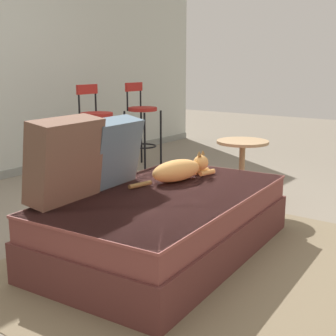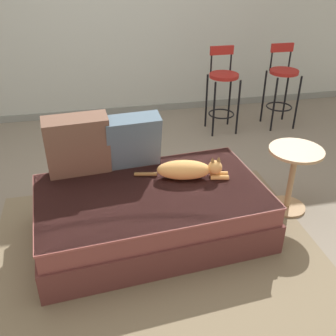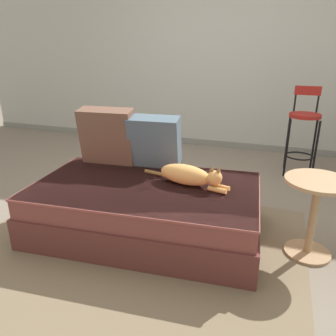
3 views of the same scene
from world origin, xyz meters
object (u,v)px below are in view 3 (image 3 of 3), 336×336
object	(u,v)px
cat	(189,175)
side_table	(315,207)
couch	(146,208)
throw_pillow_corner	(108,136)
bar_stool_near_window	(303,126)
throw_pillow_middle	(155,141)

from	to	relation	value
cat	side_table	size ratio (longest dim) A/B	1.28
couch	throw_pillow_corner	distance (m)	0.77
couch	side_table	bearing A→B (deg)	4.66
bar_stool_near_window	side_table	bearing A→B (deg)	-88.85
cat	bar_stool_near_window	world-z (taller)	bar_stool_near_window
throw_pillow_corner	throw_pillow_middle	xyz separation A→B (m)	(0.43, 0.04, -0.02)
throw_pillow_middle	side_table	bearing A→B (deg)	-13.30
couch	bar_stool_near_window	bearing A→B (deg)	56.95
throw_pillow_middle	throw_pillow_corner	bearing A→B (deg)	-175.34
throw_pillow_corner	bar_stool_near_window	xyz separation A→B (m)	(1.68, 1.44, -0.10)
cat	couch	bearing A→B (deg)	-159.40
cat	bar_stool_near_window	size ratio (longest dim) A/B	0.74
side_table	cat	bearing A→B (deg)	178.83
cat	bar_stool_near_window	distance (m)	1.90
couch	bar_stool_near_window	world-z (taller)	bar_stool_near_window
cat	side_table	bearing A→B (deg)	-1.17
bar_stool_near_window	side_table	xyz separation A→B (m)	(0.03, -1.71, -0.19)
couch	throw_pillow_corner	bearing A→B (deg)	144.03
couch	cat	world-z (taller)	cat
couch	throw_pillow_middle	xyz separation A→B (m)	(-0.08, 0.40, 0.43)
couch	bar_stool_near_window	xyz separation A→B (m)	(1.18, 1.81, 0.35)
throw_pillow_middle	bar_stool_near_window	xyz separation A→B (m)	(1.25, 1.40, -0.08)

